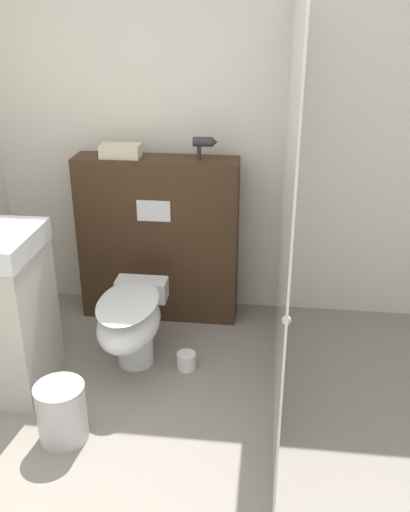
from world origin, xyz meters
The scene contains 8 objects.
wall_back centered at (0.00, 2.05, 1.25)m, with size 8.00×0.06×2.50m.
partition_panel centered at (-0.22, 1.83, 0.57)m, with size 1.08×0.25×1.14m.
shower_glass centered at (0.61, 1.05, 1.04)m, with size 0.04×1.94×2.08m.
toilet centered at (-0.26, 1.14, 0.32)m, with size 0.36×0.71×0.49m.
hair_drier centered at (0.10, 1.82, 1.25)m, with size 0.16×0.06×0.14m.
folded_towel centered at (-0.44, 1.81, 1.19)m, with size 0.26×0.14×0.09m.
spare_toilet_roll centered at (0.07, 1.17, 0.05)m, with size 0.12×0.12×0.10m.
waste_bin centered at (-0.47, 0.49, 0.16)m, with size 0.26×0.26×0.32m.
Camera 1 is at (0.53, -1.71, 2.06)m, focal length 40.00 mm.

